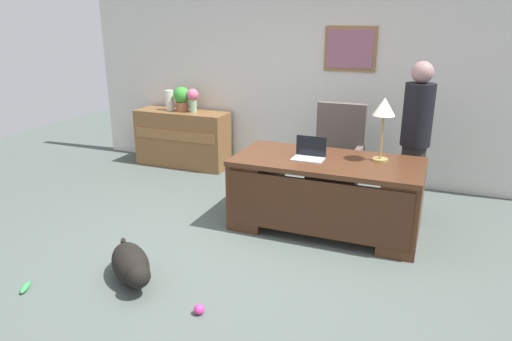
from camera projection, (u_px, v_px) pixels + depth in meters
The scene contains 14 objects.
ground_plane at pixel (240, 252), 4.55m from camera, with size 12.00×12.00×0.00m, color #4C5651.
back_wall at pixel (316, 80), 6.42m from camera, with size 7.00×0.16×2.70m.
desk at pixel (325, 192), 4.92m from camera, with size 1.92×0.94×0.78m.
credenza at pixel (183, 138), 7.09m from camera, with size 1.42×0.50×0.84m.
armchair at pixel (337, 159), 5.75m from camera, with size 0.60×0.59×1.18m.
person_standing at pixel (415, 139), 5.13m from camera, with size 0.32×0.32×1.74m.
dog_lying at pixel (131, 265), 4.02m from camera, with size 0.65×0.63×0.30m.
laptop at pixel (309, 153), 4.85m from camera, with size 0.32×0.22×0.23m.
desk_lamp at pixel (384, 111), 4.63m from camera, with size 0.22×0.22×0.65m.
vase_with_flowers at pixel (193, 98), 6.83m from camera, with size 0.17×0.17×0.34m.
vase_empty at pixel (170, 100), 6.99m from camera, with size 0.12×0.12×0.30m, color silver.
potted_plant at pixel (182, 98), 6.90m from camera, with size 0.24×0.24×0.36m.
dog_toy_ball at pixel (199, 309), 3.60m from camera, with size 0.08×0.08×0.08m, color #D8338C.
dog_toy_bone at pixel (25, 287), 3.92m from camera, with size 0.17×0.05×0.05m, color green.
Camera 1 is at (1.67, -3.72, 2.18)m, focal length 32.94 mm.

